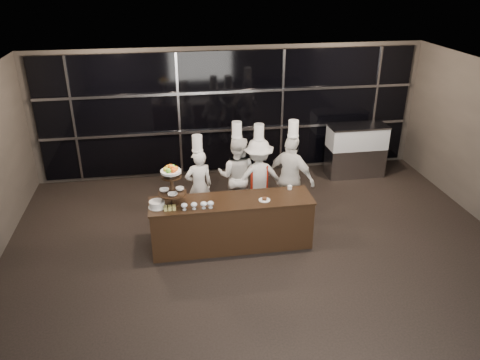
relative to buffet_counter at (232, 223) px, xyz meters
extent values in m
plane|color=black|center=(0.48, -1.71, -0.47)|extent=(10.00, 10.00, 0.00)
plane|color=black|center=(0.48, -1.71, 2.53)|extent=(10.00, 10.00, 0.00)
plane|color=#473F38|center=(0.48, 3.29, 1.03)|extent=(9.00, 0.00, 9.00)
cube|color=black|center=(0.48, 3.23, 1.03)|extent=(8.60, 0.04, 2.80)
cube|color=#A5A5AA|center=(0.48, 3.18, 0.63)|extent=(8.60, 0.06, 0.06)
cube|color=#A5A5AA|center=(0.48, 3.18, 1.53)|extent=(8.60, 0.06, 0.06)
cube|color=#A5A5AA|center=(-3.02, 3.20, 1.03)|extent=(0.05, 0.05, 2.80)
cube|color=#A5A5AA|center=(-0.72, 3.20, 1.03)|extent=(0.05, 0.05, 2.80)
cube|color=#A5A5AA|center=(1.68, 3.20, 1.03)|extent=(0.05, 0.05, 2.80)
cube|color=#A5A5AA|center=(3.98, 3.20, 1.03)|extent=(0.05, 0.05, 2.80)
cube|color=black|center=(0.00, 0.00, -0.02)|extent=(2.80, 0.70, 0.90)
cube|color=black|center=(0.00, 0.00, 0.44)|extent=(2.84, 0.74, 0.03)
cylinder|color=black|center=(-1.00, 0.00, 0.47)|extent=(0.24, 0.24, 0.03)
cylinder|color=black|center=(-1.00, 0.00, 0.80)|extent=(0.06, 0.06, 0.70)
cylinder|color=black|center=(-1.00, 0.00, 0.67)|extent=(0.48, 0.48, 0.02)
cylinder|color=black|center=(-1.00, 0.00, 0.97)|extent=(0.34, 0.34, 0.02)
cylinder|color=white|center=(-1.00, 0.00, 1.02)|extent=(0.10, 0.10, 0.06)
cylinder|color=white|center=(-1.00, 0.00, 1.07)|extent=(0.34, 0.34, 0.04)
sphere|color=orange|center=(-0.92, 0.00, 1.11)|extent=(0.09, 0.09, 0.09)
sphere|color=#60B02D|center=(-0.96, 0.07, 1.11)|extent=(0.09, 0.09, 0.09)
sphere|color=orange|center=(-1.04, 0.07, 1.11)|extent=(0.09, 0.09, 0.09)
sphere|color=yellow|center=(-1.08, 0.00, 1.11)|extent=(0.09, 0.09, 0.09)
sphere|color=#63B22D|center=(-1.04, -0.07, 1.11)|extent=(0.09, 0.09, 0.09)
sphere|color=#FF5C15|center=(-0.96, -0.07, 1.11)|extent=(0.09, 0.09, 0.09)
sphere|color=orange|center=(-1.00, 0.00, 1.15)|extent=(0.09, 0.09, 0.09)
imported|color=white|center=(-1.13, 0.06, 0.71)|extent=(0.16, 0.16, 0.04)
imported|color=white|center=(-0.87, 0.06, 0.71)|extent=(0.15, 0.15, 0.05)
imported|color=white|center=(-1.00, -0.12, 0.71)|extent=(0.16, 0.16, 0.04)
cylinder|color=silver|center=(-0.82, -0.22, 0.46)|extent=(0.07, 0.07, 0.01)
cylinder|color=silver|center=(-0.82, -0.22, 0.49)|extent=(0.02, 0.02, 0.05)
ellipsoid|color=silver|center=(-0.82, -0.22, 0.54)|extent=(0.11, 0.11, 0.08)
ellipsoid|color=#15CE62|center=(-0.82, -0.22, 0.54)|extent=(0.08, 0.08, 0.05)
cylinder|color=silver|center=(-0.66, -0.22, 0.46)|extent=(0.07, 0.07, 0.01)
cylinder|color=silver|center=(-0.66, -0.22, 0.49)|extent=(0.02, 0.02, 0.05)
ellipsoid|color=silver|center=(-0.66, -0.22, 0.54)|extent=(0.11, 0.11, 0.08)
ellipsoid|color=red|center=(-0.66, -0.22, 0.54)|extent=(0.08, 0.08, 0.05)
cylinder|color=silver|center=(-0.50, -0.22, 0.46)|extent=(0.07, 0.07, 0.01)
cylinder|color=silver|center=(-0.50, -0.22, 0.49)|extent=(0.02, 0.02, 0.05)
ellipsoid|color=silver|center=(-0.50, -0.22, 0.54)|extent=(0.11, 0.11, 0.08)
ellipsoid|color=beige|center=(-0.50, -0.22, 0.54)|extent=(0.08, 0.08, 0.05)
cylinder|color=silver|center=(-0.38, -0.22, 0.46)|extent=(0.07, 0.07, 0.01)
cylinder|color=silver|center=(-0.38, -0.22, 0.49)|extent=(0.02, 0.02, 0.05)
ellipsoid|color=silver|center=(-0.38, -0.22, 0.54)|extent=(0.11, 0.11, 0.08)
ellipsoid|color=#553316|center=(-0.38, -0.22, 0.54)|extent=(0.08, 0.08, 0.05)
cylinder|color=white|center=(-1.27, -0.05, 0.46)|extent=(0.30, 0.30, 0.01)
cylinder|color=white|center=(-1.27, -0.05, 0.51)|extent=(0.26, 0.26, 0.10)
cube|color=#E7DA71|center=(-1.13, -0.20, 0.48)|extent=(0.06, 0.06, 0.05)
cube|color=#E7DA71|center=(-1.06, -0.20, 0.48)|extent=(0.06, 0.06, 0.05)
cube|color=#E7DA71|center=(-0.99, -0.20, 0.48)|extent=(0.06, 0.06, 0.05)
cube|color=#E7DA71|center=(-1.13, -0.13, 0.48)|extent=(0.06, 0.06, 0.05)
cube|color=#E7DA71|center=(-1.06, -0.13, 0.48)|extent=(0.06, 0.06, 0.05)
cube|color=#E7DA71|center=(-0.99, -0.13, 0.48)|extent=(0.06, 0.06, 0.05)
cylinder|color=white|center=(0.56, -0.10, 0.46)|extent=(0.20, 0.20, 0.01)
cylinder|color=#4C2814|center=(0.56, -0.10, 0.49)|extent=(0.08, 0.08, 0.04)
cylinder|color=white|center=(1.10, 0.25, 0.49)|extent=(0.08, 0.08, 0.07)
cube|color=#A5A5AA|center=(3.35, 2.59, -0.12)|extent=(1.33, 0.57, 0.70)
cube|color=silver|center=(3.35, 2.59, 0.48)|extent=(1.33, 0.57, 0.50)
cube|color=#FFC67F|center=(3.35, 2.59, 0.48)|extent=(1.24, 0.48, 0.40)
cube|color=#A5A5AA|center=(3.35, 2.59, 0.75)|extent=(1.35, 0.59, 0.04)
imported|color=white|center=(-0.48, 1.01, 0.27)|extent=(0.60, 0.46, 1.48)
cylinder|color=white|center=(-0.48, 1.01, 1.16)|extent=(0.19, 0.19, 0.30)
cylinder|color=white|center=(-0.48, 1.01, 1.02)|extent=(0.21, 0.21, 0.03)
imported|color=white|center=(0.29, 1.23, 0.35)|extent=(0.95, 0.84, 1.62)
cylinder|color=white|center=(0.29, 1.23, 1.31)|extent=(0.19, 0.19, 0.30)
cylinder|color=white|center=(0.29, 1.23, 1.16)|extent=(0.21, 0.21, 0.03)
imported|color=silver|center=(0.69, 1.11, 0.33)|extent=(1.06, 0.65, 1.60)
cylinder|color=white|center=(0.69, 1.11, 1.28)|extent=(0.19, 0.19, 0.30)
cylinder|color=white|center=(0.69, 1.11, 1.13)|extent=(0.21, 0.21, 0.03)
cube|color=maroon|center=(0.69, 0.99, 0.33)|extent=(0.34, 0.03, 0.60)
imported|color=white|center=(1.28, 0.83, 0.40)|extent=(1.00, 1.02, 1.73)
cylinder|color=white|center=(1.28, 0.83, 1.41)|extent=(0.19, 0.19, 0.30)
cylinder|color=white|center=(1.28, 0.83, 1.27)|extent=(0.21, 0.21, 0.03)
camera|label=1|loc=(-1.02, -7.10, 4.18)|focal=35.00mm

